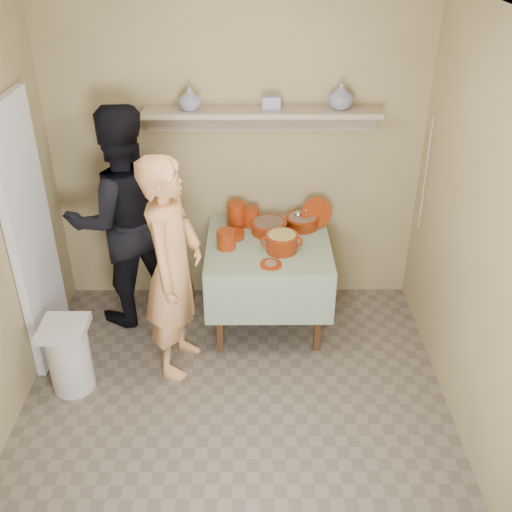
{
  "coord_description": "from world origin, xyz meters",
  "views": [
    {
      "loc": [
        0.13,
        -2.82,
        3.06
      ],
      "look_at": [
        0.15,
        0.75,
        0.95
      ],
      "focal_mm": 42.0,
      "sensor_mm": 36.0,
      "label": 1
    }
  ],
  "objects_px": {
    "serving_table": "(268,255)",
    "trash_bin": "(69,356)",
    "person_cook": "(173,268)",
    "cazuela_rice": "(282,241)",
    "person_helper": "(123,219)"
  },
  "relations": [
    {
      "from": "serving_table",
      "to": "cazuela_rice",
      "type": "xyz_separation_m",
      "value": [
        0.1,
        -0.13,
        0.2
      ]
    },
    {
      "from": "person_helper",
      "to": "serving_table",
      "type": "relative_size",
      "value": 1.88
    },
    {
      "from": "serving_table",
      "to": "cazuela_rice",
      "type": "relative_size",
      "value": 2.95
    },
    {
      "from": "person_cook",
      "to": "trash_bin",
      "type": "distance_m",
      "value": 0.98
    },
    {
      "from": "person_helper",
      "to": "trash_bin",
      "type": "bearing_deg",
      "value": 48.91
    },
    {
      "from": "person_cook",
      "to": "person_helper",
      "type": "distance_m",
      "value": 0.8
    },
    {
      "from": "serving_table",
      "to": "trash_bin",
      "type": "xyz_separation_m",
      "value": [
        -1.43,
        -0.79,
        -0.36
      ]
    },
    {
      "from": "person_cook",
      "to": "serving_table",
      "type": "xyz_separation_m",
      "value": [
        0.68,
        0.53,
        -0.21
      ]
    },
    {
      "from": "person_helper",
      "to": "trash_bin",
      "type": "xyz_separation_m",
      "value": [
        -0.28,
        -0.91,
        -0.63
      ]
    },
    {
      "from": "person_cook",
      "to": "cazuela_rice",
      "type": "height_order",
      "value": "person_cook"
    },
    {
      "from": "serving_table",
      "to": "trash_bin",
      "type": "bearing_deg",
      "value": -151.0
    },
    {
      "from": "person_cook",
      "to": "trash_bin",
      "type": "bearing_deg",
      "value": 121.64
    },
    {
      "from": "serving_table",
      "to": "trash_bin",
      "type": "relative_size",
      "value": 1.74
    },
    {
      "from": "cazuela_rice",
      "to": "serving_table",
      "type": "bearing_deg",
      "value": 126.84
    },
    {
      "from": "cazuela_rice",
      "to": "trash_bin",
      "type": "xyz_separation_m",
      "value": [
        -1.53,
        -0.66,
        -0.56
      ]
    }
  ]
}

